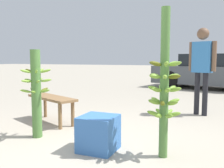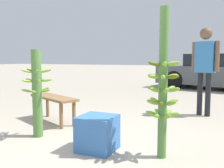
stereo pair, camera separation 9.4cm
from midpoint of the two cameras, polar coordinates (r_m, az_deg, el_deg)
The scene contains 7 objects.
ground_plane at distance 3.15m, azimuth -4.29°, elevation -15.13°, with size 80.00×80.00×0.00m, color #A89E8C.
banana_stalk_left at distance 3.71m, azimuth -16.07°, elevation -1.82°, with size 0.44×0.43×1.25m.
banana_stalk_center at distance 2.84m, azimuth 12.50°, elevation -0.44°, with size 0.39×0.39×1.69m.
vendor_person at distance 5.22m, azimuth 20.98°, elevation 4.67°, with size 0.54×0.29×1.73m.
market_bench at distance 4.53m, azimuth -12.64°, elevation -3.86°, with size 1.17×0.77×0.46m.
parked_car at distance 10.05m, azimuth 23.10°, elevation 2.58°, with size 4.36×2.68×1.30m.
produce_crate at distance 3.12m, azimuth -2.44°, elevation -11.15°, with size 0.43×0.43×0.43m.
Camera 2 is at (1.45, -2.57, 1.13)m, focal length 40.00 mm.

